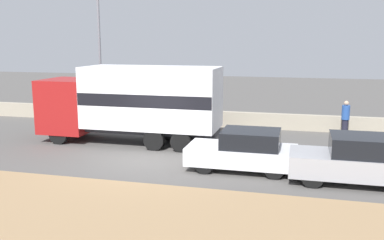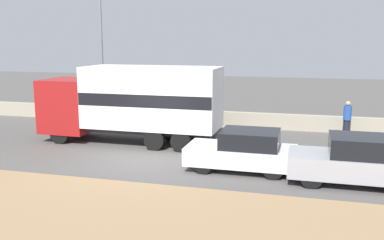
% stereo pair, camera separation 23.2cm
% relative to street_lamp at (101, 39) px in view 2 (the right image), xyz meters
% --- Properties ---
extents(ground_plane, '(80.00, 80.00, 0.00)m').
position_rel_street_lamp_xyz_m(ground_plane, '(4.97, -6.50, -4.66)').
color(ground_plane, '#514F4C').
extents(dirt_shoulder_foreground, '(60.00, 6.32, 0.04)m').
position_rel_street_lamp_xyz_m(dirt_shoulder_foreground, '(4.97, -12.16, -4.64)').
color(dirt_shoulder_foreground, '#937551').
rests_on(dirt_shoulder_foreground, ground_plane).
extents(stone_wall_backdrop, '(60.00, 0.35, 0.82)m').
position_rel_street_lamp_xyz_m(stone_wall_backdrop, '(4.97, 0.91, -4.25)').
color(stone_wall_backdrop, '#A39984').
rests_on(stone_wall_backdrop, ground_plane).
extents(street_lamp, '(0.56, 0.28, 8.19)m').
position_rel_street_lamp_xyz_m(street_lamp, '(0.00, 0.00, 0.00)').
color(street_lamp, slate).
rests_on(street_lamp, ground_plane).
extents(box_truck, '(8.11, 2.43, 3.44)m').
position_rel_street_lamp_xyz_m(box_truck, '(3.42, -3.75, -2.74)').
color(box_truck, maroon).
rests_on(box_truck, ground_plane).
extents(car_hatchback, '(3.86, 1.81, 1.46)m').
position_rel_street_lamp_xyz_m(car_hatchback, '(8.77, -6.65, -3.94)').
color(car_hatchback, silver).
rests_on(car_hatchback, ground_plane).
extents(car_sedan_second, '(3.95, 1.79, 1.58)m').
position_rel_street_lamp_xyz_m(car_sedan_second, '(12.41, -7.21, -3.88)').
color(car_sedan_second, '#9E9EA3').
rests_on(car_sedan_second, ground_plane).
extents(pedestrian, '(0.38, 0.38, 1.72)m').
position_rel_street_lamp_xyz_m(pedestrian, '(12.75, 0.04, -3.77)').
color(pedestrian, '#1E1E2D').
rests_on(pedestrian, ground_plane).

